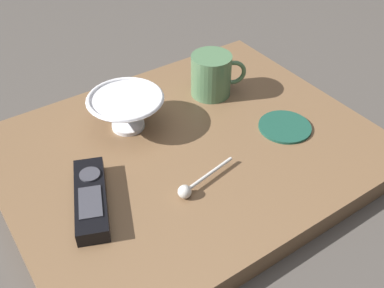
# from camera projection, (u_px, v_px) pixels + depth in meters

# --- Properties ---
(ground_plane) EXTENTS (6.00, 6.00, 0.00)m
(ground_plane) POSITION_uv_depth(u_px,v_px,m) (189.00, 161.00, 0.84)
(ground_plane) COLOR #47423D
(table) EXTENTS (0.66, 0.53, 0.04)m
(table) POSITION_uv_depth(u_px,v_px,m) (189.00, 152.00, 0.83)
(table) COLOR brown
(table) RESTS_ON ground
(cereal_bowl) EXTENTS (0.14, 0.14, 0.07)m
(cereal_bowl) POSITION_uv_depth(u_px,v_px,m) (127.00, 110.00, 0.83)
(cereal_bowl) COLOR silver
(cereal_bowl) RESTS_ON table
(coffee_mug) EXTENTS (0.11, 0.08, 0.09)m
(coffee_mug) POSITION_uv_depth(u_px,v_px,m) (212.00, 75.00, 0.91)
(coffee_mug) COLOR #4C724C
(coffee_mug) RESTS_ON table
(teaspoon) EXTENTS (0.12, 0.03, 0.02)m
(teaspoon) POSITION_uv_depth(u_px,v_px,m) (191.00, 187.00, 0.72)
(teaspoon) COLOR silver
(teaspoon) RESTS_ON table
(tv_remote_near) EXTENTS (0.10, 0.17, 0.03)m
(tv_remote_near) POSITION_uv_depth(u_px,v_px,m) (91.00, 198.00, 0.70)
(tv_remote_near) COLOR black
(tv_remote_near) RESTS_ON table
(drink_coaster) EXTENTS (0.10, 0.10, 0.01)m
(drink_coaster) POSITION_uv_depth(u_px,v_px,m) (285.00, 127.00, 0.85)
(drink_coaster) COLOR #194738
(drink_coaster) RESTS_ON table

